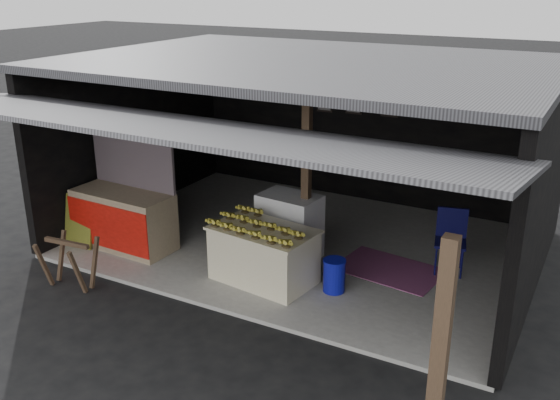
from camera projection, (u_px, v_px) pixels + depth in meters
The scene contains 13 objects.
ground at pixel (221, 312), 8.24m from camera, with size 80.00×80.00×0.00m, color black.
concrete_slab at pixel (305, 243), 10.29m from camera, with size 7.00×5.00×0.06m, color gray.
shophouse at pixel (316, 116), 9.84m from camera, with size 7.40×7.29×3.02m.
banana_table at pixel (264, 255), 8.84m from camera, with size 1.56×1.07×0.80m.
banana_pile at pixel (264, 224), 8.68m from camera, with size 1.34×0.81×0.16m, color gold, non-canonical shape.
white_crate at pixel (289, 226), 9.58m from camera, with size 0.96×0.70×1.00m.
neighbor_stall at pixel (124, 217), 9.94m from camera, with size 1.67×0.79×1.70m.
green_signboard at pixel (79, 221), 9.99m from camera, with size 0.56×0.04×0.84m, color black.
sawhorse at pixel (69, 258), 8.75m from camera, with size 0.74×0.69×0.72m.
water_barrel at pixel (334, 276), 8.60m from camera, with size 0.30×0.30×0.45m, color #0D1199.
plastic_chair at pixel (451, 235), 9.13m from camera, with size 0.53×0.53×0.94m.
magenta_rug at pixel (390, 269), 9.30m from camera, with size 1.50×1.00×0.01m, color #71195A.
picture_frames at pixel (356, 103), 11.69m from camera, with size 1.62×0.04×0.46m.
Camera 1 is at (4.16, -5.97, 4.22)m, focal length 40.00 mm.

